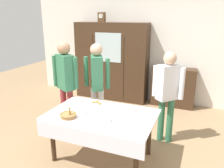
% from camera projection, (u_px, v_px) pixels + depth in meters
% --- Properties ---
extents(ground_plane, '(12.00, 12.00, 0.00)m').
position_uv_depth(ground_plane, '(107.00, 150.00, 3.76)').
color(ground_plane, '#997A56').
rests_on(ground_plane, ground).
extents(back_wall, '(6.40, 0.10, 2.70)m').
position_uv_depth(back_wall, '(149.00, 48.00, 5.71)').
color(back_wall, silver).
rests_on(back_wall, ground).
extents(dining_table, '(1.58, 1.01, 0.74)m').
position_uv_depth(dining_table, '(101.00, 121.00, 3.37)').
color(dining_table, '#3D2819').
rests_on(dining_table, ground).
extents(wall_cabinet, '(1.90, 0.46, 1.98)m').
position_uv_depth(wall_cabinet, '(111.00, 62.00, 5.88)').
color(wall_cabinet, '#3D2819').
rests_on(wall_cabinet, ground).
extents(mantel_clock, '(0.18, 0.11, 0.24)m').
position_uv_depth(mantel_clock, '(102.00, 17.00, 5.65)').
color(mantel_clock, brown).
rests_on(mantel_clock, wall_cabinet).
extents(bookshelf_low, '(1.01, 0.35, 0.95)m').
position_uv_depth(bookshelf_low, '(173.00, 87.00, 5.50)').
color(bookshelf_low, '#3D2819').
rests_on(bookshelf_low, ground).
extents(book_stack, '(0.16, 0.23, 0.05)m').
position_uv_depth(book_stack, '(175.00, 67.00, 5.35)').
color(book_stack, '#3D754C').
rests_on(book_stack, bookshelf_low).
extents(tea_cup_center, '(0.13, 0.13, 0.06)m').
position_uv_depth(tea_cup_center, '(106.00, 107.00, 3.53)').
color(tea_cup_center, silver).
rests_on(tea_cup_center, dining_table).
extents(tea_cup_back_edge, '(0.13, 0.13, 0.06)m').
position_uv_depth(tea_cup_back_edge, '(83.00, 112.00, 3.36)').
color(tea_cup_back_edge, white).
rests_on(tea_cup_back_edge, dining_table).
extents(tea_cup_front_edge, '(0.13, 0.13, 0.06)m').
position_uv_depth(tea_cup_front_edge, '(110.00, 120.00, 3.09)').
color(tea_cup_front_edge, white).
rests_on(tea_cup_front_edge, dining_table).
extents(tea_cup_near_right, '(0.13, 0.13, 0.06)m').
position_uv_depth(tea_cup_near_right, '(80.00, 101.00, 3.81)').
color(tea_cup_near_right, white).
rests_on(tea_cup_near_right, dining_table).
extents(tea_cup_far_left, '(0.13, 0.13, 0.06)m').
position_uv_depth(tea_cup_far_left, '(78.00, 107.00, 3.53)').
color(tea_cup_far_left, white).
rests_on(tea_cup_far_left, dining_table).
extents(tea_cup_far_right, '(0.13, 0.13, 0.06)m').
position_uv_depth(tea_cup_far_right, '(134.00, 111.00, 3.40)').
color(tea_cup_far_right, white).
rests_on(tea_cup_far_right, dining_table).
extents(bread_basket, '(0.24, 0.24, 0.16)m').
position_uv_depth(bread_basket, '(68.00, 115.00, 3.24)').
color(bread_basket, '#9E7542').
rests_on(bread_basket, dining_table).
extents(pastry_plate, '(0.28, 0.28, 0.05)m').
position_uv_depth(pastry_plate, '(96.00, 103.00, 3.72)').
color(pastry_plate, white).
rests_on(pastry_plate, dining_table).
extents(spoon_front_edge, '(0.12, 0.02, 0.01)m').
position_uv_depth(spoon_front_edge, '(111.00, 114.00, 3.35)').
color(spoon_front_edge, silver).
rests_on(spoon_front_edge, dining_table).
extents(spoon_far_left, '(0.12, 0.02, 0.01)m').
position_uv_depth(spoon_far_left, '(118.00, 127.00, 2.95)').
color(spoon_far_left, silver).
rests_on(spoon_far_left, dining_table).
extents(person_beside_shelf, '(0.52, 0.41, 1.67)m').
position_uv_depth(person_beside_shelf, '(97.00, 79.00, 4.19)').
color(person_beside_shelf, silver).
rests_on(person_beside_shelf, ground).
extents(person_near_right_end, '(0.52, 0.40, 1.59)m').
position_uv_depth(person_near_right_end, '(168.00, 89.00, 3.78)').
color(person_near_right_end, '#33704C').
rests_on(person_near_right_end, ground).
extents(person_behind_table_left, '(0.52, 0.35, 1.71)m').
position_uv_depth(person_behind_table_left, '(66.00, 78.00, 4.12)').
color(person_behind_table_left, '#933338').
rests_on(person_behind_table_left, ground).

